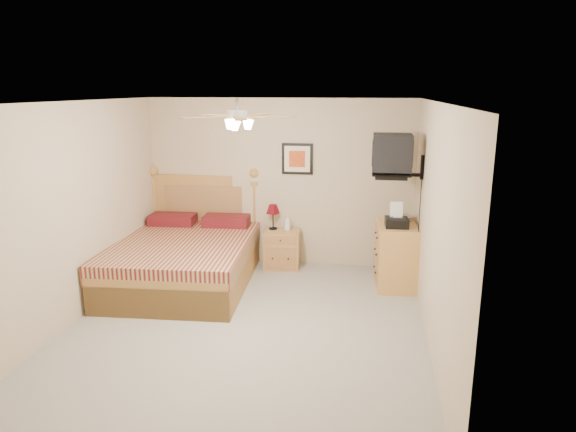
# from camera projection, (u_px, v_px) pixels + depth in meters

# --- Properties ---
(floor) EXTENTS (4.50, 4.50, 0.00)m
(floor) POSITION_uv_depth(u_px,v_px,m) (247.00, 325.00, 5.87)
(floor) COLOR gray
(floor) RESTS_ON ground
(ceiling) EXTENTS (4.00, 4.50, 0.04)m
(ceiling) POSITION_uv_depth(u_px,v_px,m) (242.00, 102.00, 5.26)
(ceiling) COLOR white
(ceiling) RESTS_ON ground
(wall_back) EXTENTS (4.00, 0.04, 2.50)m
(wall_back) POSITION_uv_depth(u_px,v_px,m) (280.00, 183.00, 7.72)
(wall_back) COLOR #BFAA8C
(wall_back) RESTS_ON ground
(wall_front) EXTENTS (4.00, 0.04, 2.50)m
(wall_front) POSITION_uv_depth(u_px,v_px,m) (165.00, 303.00, 3.41)
(wall_front) COLOR #BFAA8C
(wall_front) RESTS_ON ground
(wall_left) EXTENTS (0.04, 4.50, 2.50)m
(wall_left) POSITION_uv_depth(u_px,v_px,m) (74.00, 213.00, 5.87)
(wall_left) COLOR #BFAA8C
(wall_left) RESTS_ON ground
(wall_right) EXTENTS (0.04, 4.50, 2.50)m
(wall_right) POSITION_uv_depth(u_px,v_px,m) (434.00, 227.00, 5.27)
(wall_right) COLOR #BFAA8C
(wall_right) RESTS_ON ground
(bed) EXTENTS (1.86, 2.38, 1.48)m
(bed) POSITION_uv_depth(u_px,v_px,m) (183.00, 232.00, 6.93)
(bed) COLOR #A57936
(bed) RESTS_ON ground
(nightstand) EXTENTS (0.55, 0.43, 0.57)m
(nightstand) POSITION_uv_depth(u_px,v_px,m) (282.00, 249.00, 7.71)
(nightstand) COLOR #9E6638
(nightstand) RESTS_ON ground
(table_lamp) EXTENTS (0.27, 0.27, 0.38)m
(table_lamp) POSITION_uv_depth(u_px,v_px,m) (273.00, 217.00, 7.68)
(table_lamp) COLOR #630712
(table_lamp) RESTS_ON nightstand
(lotion_bottle) EXTENTS (0.11, 0.11, 0.24)m
(lotion_bottle) POSITION_uv_depth(u_px,v_px,m) (288.00, 222.00, 7.64)
(lotion_bottle) COLOR white
(lotion_bottle) RESTS_ON nightstand
(framed_picture) EXTENTS (0.46, 0.04, 0.46)m
(framed_picture) POSITION_uv_depth(u_px,v_px,m) (297.00, 159.00, 7.57)
(framed_picture) COLOR black
(framed_picture) RESTS_ON wall_back
(dresser) EXTENTS (0.55, 0.76, 0.87)m
(dresser) POSITION_uv_depth(u_px,v_px,m) (396.00, 256.00, 6.94)
(dresser) COLOR #C49343
(dresser) RESTS_ON ground
(fax_machine) EXTENTS (0.31, 0.33, 0.31)m
(fax_machine) POSITION_uv_depth(u_px,v_px,m) (397.00, 215.00, 6.69)
(fax_machine) COLOR black
(fax_machine) RESTS_ON dresser
(magazine_lower) EXTENTS (0.26, 0.31, 0.03)m
(magazine_lower) POSITION_uv_depth(u_px,v_px,m) (396.00, 219.00, 7.10)
(magazine_lower) COLOR #B7A791
(magazine_lower) RESTS_ON dresser
(magazine_upper) EXTENTS (0.32, 0.35, 0.02)m
(magazine_upper) POSITION_uv_depth(u_px,v_px,m) (398.00, 217.00, 7.09)
(magazine_upper) COLOR gray
(magazine_upper) RESTS_ON magazine_lower
(wall_tv) EXTENTS (0.56, 0.46, 0.58)m
(wall_tv) POSITION_uv_depth(u_px,v_px,m) (404.00, 156.00, 6.45)
(wall_tv) COLOR black
(wall_tv) RESTS_ON wall_right
(ceiling_fan) EXTENTS (1.14, 1.14, 0.28)m
(ceiling_fan) POSITION_uv_depth(u_px,v_px,m) (237.00, 117.00, 5.11)
(ceiling_fan) COLOR white
(ceiling_fan) RESTS_ON ceiling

